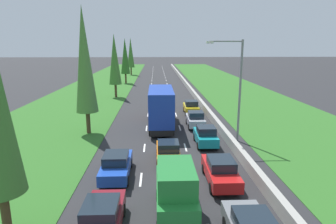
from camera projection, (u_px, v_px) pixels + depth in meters
The scene contains 20 objects.
ground_plane at pixel (159, 86), 62.93m from camera, with size 300.00×300.00×0.00m, color #28282B.
grass_verge_left at pixel (100, 86), 62.43m from camera, with size 14.00×140.00×0.04m, color #2D6623.
grass_verge_right at pixel (226, 85), 63.50m from camera, with size 14.00×140.00×0.04m, color #2D6623.
median_barrier at pixel (186, 83), 63.06m from camera, with size 0.44×120.00×0.85m, color #9E9B93.
lane_markings at pixel (159, 86), 62.93m from camera, with size 3.64×116.00×0.01m.
green_van_centre_lane at pixel (176, 191), 14.66m from camera, with size 1.96×4.90×2.82m.
red_sedan_right_lane at pixel (220, 170), 18.48m from camera, with size 1.82×4.50×1.64m.
maroon_sedan_left_lane at pixel (102, 218), 13.41m from camera, with size 1.82×4.50×1.64m.
teal_hatchback_right_lane at pixel (206, 136), 25.45m from camera, with size 1.74×3.90×1.72m.
silver_hatchback_right_lane at pixel (195, 119), 31.08m from camera, with size 1.74×3.90×1.72m.
orange_hatchback_centre_lane at pixel (168, 152), 21.55m from camera, with size 1.74×3.90×1.72m.
blue_sedan_left_lane at pixel (116, 165), 19.33m from camera, with size 1.82×4.50×1.64m.
yellow_hatchback_right_lane at pixel (191, 107), 37.08m from camera, with size 1.74×3.90×1.72m.
blue_box_truck_centre_lane at pixel (161, 107), 30.90m from camera, with size 2.46×9.40×4.18m.
white_sedan_centre_lane at pixel (163, 101), 41.11m from camera, with size 1.82×4.50×1.64m.
poplar_tree_second at pixel (84, 60), 27.44m from camera, with size 2.10×2.10×12.17m.
poplar_tree_third at pixel (115, 60), 47.53m from camera, with size 2.06×2.06×10.32m.
poplar_tree_fourth at pixel (125, 56), 65.22m from camera, with size 2.05×2.05×10.04m.
poplar_tree_fifth at pixel (131, 53), 83.75m from camera, with size 2.06×2.06×10.58m.
street_light_mast at pixel (236, 84), 25.53m from camera, with size 3.20×0.28×9.00m.
Camera 1 is at (-0.70, -2.63, 8.56)m, focal length 31.33 mm.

